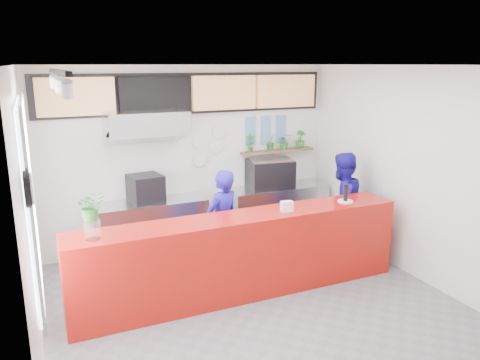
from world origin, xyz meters
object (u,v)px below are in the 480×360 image
object	(u,v)px
staff_center	(222,224)
pepper_mill	(346,193)
staff_right	(341,205)
service_counter	(242,255)
espresso_machine	(270,174)
panini_oven	(146,189)

from	to	relation	value
staff_center	pepper_mill	world-z (taller)	staff_center
staff_center	staff_right	world-z (taller)	staff_right
service_counter	staff_right	bearing A→B (deg)	16.19
espresso_machine	staff_right	world-z (taller)	staff_right
staff_center	espresso_machine	bearing A→B (deg)	-162.57
service_counter	staff_right	distance (m)	2.08
staff_center	service_counter	bearing A→B (deg)	69.99
service_counter	espresso_machine	world-z (taller)	espresso_machine
staff_center	pepper_mill	size ratio (longest dim) A/B	6.56
staff_right	espresso_machine	bearing A→B (deg)	-73.18
panini_oven	staff_center	world-z (taller)	staff_center
service_counter	espresso_machine	xyz separation A→B (m)	(1.34, 1.80, 0.59)
staff_right	pepper_mill	world-z (taller)	staff_right
panini_oven	espresso_machine	xyz separation A→B (m)	(2.19, 0.00, 0.03)
staff_center	pepper_mill	bearing A→B (deg)	135.47
panini_oven	staff_center	bearing A→B (deg)	-63.92
staff_center	pepper_mill	distance (m)	1.81
pepper_mill	staff_right	bearing A→B (deg)	57.94
panini_oven	staff_right	bearing A→B (deg)	-31.75
espresso_machine	pepper_mill	xyz separation A→B (m)	(0.26, -1.82, 0.09)
staff_center	panini_oven	bearing A→B (deg)	-78.88
espresso_machine	pepper_mill	size ratio (longest dim) A/B	3.15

